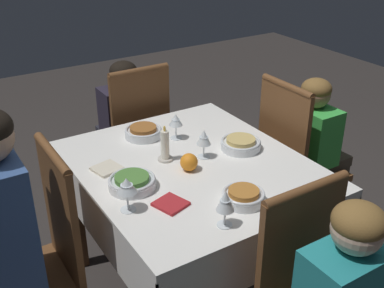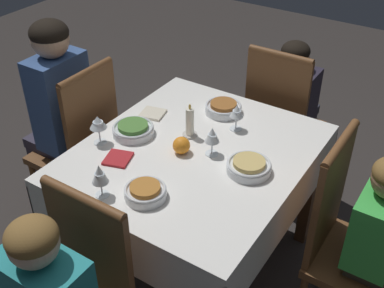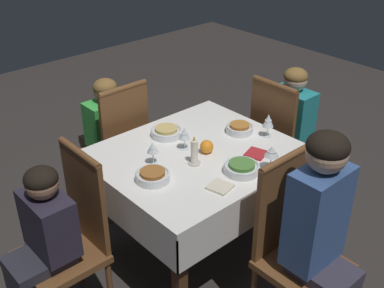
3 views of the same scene
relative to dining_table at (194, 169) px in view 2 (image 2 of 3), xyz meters
The scene contains 19 objects.
ground_plane 0.65m from the dining_table, ahead, with size 8.00×8.00×0.00m, color #332D2B.
dining_table is the anchor object (origin of this frame).
chair_south 0.73m from the dining_table, 89.06° to the right, with size 0.40×0.40×1.00m.
chair_north 0.74m from the dining_table, 95.85° to the left, with size 0.40×0.40×1.00m.
chair_west 0.81m from the dining_table, behind, with size 0.40×0.40×1.00m.
person_adult_denim 0.88m from the dining_table, 89.23° to the right, with size 0.30×0.34×1.21m.
person_child_dark 0.98m from the dining_table, behind, with size 0.33×0.30×0.98m.
bowl_south 0.35m from the dining_table, 82.56° to the right, with size 0.20×0.20×0.06m.
wine_glass_south 0.49m from the dining_table, 65.77° to the right, with size 0.08×0.08×0.14m.
bowl_north 0.31m from the dining_table, 90.07° to the left, with size 0.19×0.19×0.06m.
wine_glass_north 0.22m from the dining_table, 106.02° to the left, with size 0.07×0.07×0.14m.
bowl_west 0.39m from the dining_table, behind, with size 0.19×0.19×0.06m.
wine_glass_west 0.34m from the dining_table, 164.73° to the left, with size 0.07×0.07×0.13m.
bowl_east 0.39m from the dining_table, ahead, with size 0.17×0.17×0.06m.
wine_glass_east 0.52m from the dining_table, 17.47° to the right, with size 0.07×0.07×0.15m.
candle_centerpiece 0.21m from the dining_table, 138.22° to the right, with size 0.07×0.07×0.17m.
orange_fruit 0.15m from the dining_table, 43.91° to the right, with size 0.08×0.08×0.08m, color orange.
napkin_red_folded 0.36m from the dining_table, 45.93° to the right, with size 0.14×0.14×0.01m.
napkin_spare_side 0.40m from the dining_table, 113.74° to the right, with size 0.13×0.14×0.01m.
Camera 2 is at (1.50, 0.96, 2.03)m, focal length 45.00 mm.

